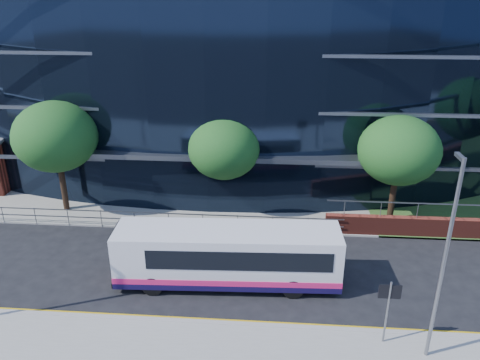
# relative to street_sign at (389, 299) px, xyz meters

# --- Properties ---
(ground) EXTENTS (200.00, 200.00, 0.00)m
(ground) POSITION_rel_street_sign_xyz_m (-4.50, 1.59, -2.15)
(ground) COLOR black
(ground) RESTS_ON ground
(kerb) EXTENTS (80.00, 0.25, 0.16)m
(kerb) POSITION_rel_street_sign_xyz_m (-4.50, 0.59, -2.07)
(kerb) COLOR gray
(kerb) RESTS_ON ground
(yellow_line_outer) EXTENTS (80.00, 0.08, 0.01)m
(yellow_line_outer) POSITION_rel_street_sign_xyz_m (-4.50, 0.79, -2.14)
(yellow_line_outer) COLOR gold
(yellow_line_outer) RESTS_ON ground
(yellow_line_inner) EXTENTS (80.00, 0.08, 0.01)m
(yellow_line_inner) POSITION_rel_street_sign_xyz_m (-4.50, 0.94, -2.14)
(yellow_line_inner) COLOR gold
(yellow_line_inner) RESTS_ON ground
(far_forecourt) EXTENTS (50.00, 8.00, 0.10)m
(far_forecourt) POSITION_rel_street_sign_xyz_m (-10.50, 12.59, -2.10)
(far_forecourt) COLOR gray
(far_forecourt) RESTS_ON ground
(glass_office) EXTENTS (44.00, 23.10, 16.00)m
(glass_office) POSITION_rel_street_sign_xyz_m (-8.50, 22.44, 5.85)
(glass_office) COLOR black
(glass_office) RESTS_ON ground
(guard_railings) EXTENTS (24.00, 0.05, 1.10)m
(guard_railings) POSITION_rel_street_sign_xyz_m (-12.50, 8.59, -1.33)
(guard_railings) COLOR slate
(guard_railings) RESTS_ON ground
(street_sign) EXTENTS (0.85, 0.09, 2.80)m
(street_sign) POSITION_rel_street_sign_xyz_m (0.00, 0.00, 0.00)
(street_sign) COLOR slate
(street_sign) RESTS_ON pavement_near
(tree_far_a) EXTENTS (4.95, 4.95, 6.98)m
(tree_far_a) POSITION_rel_street_sign_xyz_m (-17.50, 10.59, 2.71)
(tree_far_a) COLOR black
(tree_far_a) RESTS_ON ground
(tree_far_b) EXTENTS (4.29, 4.29, 6.05)m
(tree_far_b) POSITION_rel_street_sign_xyz_m (-7.50, 11.09, 2.06)
(tree_far_b) COLOR black
(tree_far_b) RESTS_ON ground
(tree_far_c) EXTENTS (4.62, 4.62, 6.51)m
(tree_far_c) POSITION_rel_street_sign_xyz_m (2.50, 10.59, 2.39)
(tree_far_c) COLOR black
(tree_far_c) RESTS_ON ground
(streetlight_east) EXTENTS (0.15, 0.77, 8.00)m
(streetlight_east) POSITION_rel_street_sign_xyz_m (1.50, -0.59, 2.29)
(streetlight_east) COLOR slate
(streetlight_east) RESTS_ON pavement_near
(city_bus) EXTENTS (10.58, 2.86, 2.84)m
(city_bus) POSITION_rel_street_sign_xyz_m (-6.46, 3.67, -0.65)
(city_bus) COLOR silver
(city_bus) RESTS_ON ground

